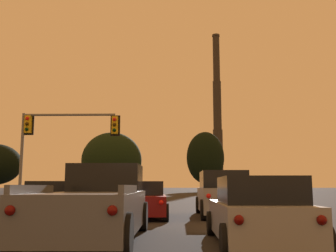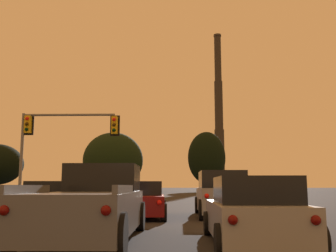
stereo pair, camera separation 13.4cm
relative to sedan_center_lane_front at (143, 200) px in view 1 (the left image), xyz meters
name	(u,v)px [view 1 (the left image)]	position (x,y,z in m)	size (l,w,h in m)	color
sedan_center_lane_front	(143,200)	(0.00, 0.00, 0.00)	(2.17, 4.77, 1.43)	maroon
suv_right_lane_front	(223,194)	(3.29, 0.58, 0.23)	(2.14, 4.92, 1.86)	gray
hatchback_right_lane_second	(257,213)	(3.06, -7.47, 0.00)	(1.93, 4.12, 1.44)	gray
hatchback_left_lane_front	(53,200)	(-3.79, 0.41, 0.00)	(2.03, 4.15, 1.44)	#232328
pickup_truck_center_lane_second	(96,205)	(-0.55, -6.66, 0.14)	(2.25, 5.53, 1.82)	#4C4F54
traffic_light_overhead_left	(56,134)	(-5.79, 6.90, 3.61)	(5.98, 0.50, 5.56)	slate
smokestack	(218,127)	(15.82, 117.48, 20.71)	(5.26, 5.26, 54.57)	#2B2722
treeline_left_mid	(205,158)	(7.73, 68.34, 6.61)	(8.04, 7.24, 12.84)	black
treeline_far_right	(112,161)	(-12.84, 70.85, 6.19)	(13.30, 11.97, 13.10)	black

